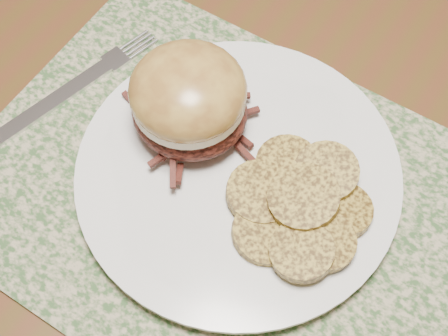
{
  "coord_description": "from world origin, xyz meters",
  "views": [
    {
      "loc": [
        0.11,
        -0.45,
        1.23
      ],
      "look_at": [
        -0.02,
        -0.25,
        0.79
      ],
      "focal_mm": 50.0,
      "sensor_mm": 36.0,
      "label": 1
    }
  ],
  "objects_px": {
    "pork_sandwich": "(189,99)",
    "fork": "(76,87)",
    "dining_table": "(359,64)",
    "dinner_plate": "(238,173)"
  },
  "relations": [
    {
      "from": "dining_table",
      "to": "dinner_plate",
      "type": "height_order",
      "value": "dinner_plate"
    },
    {
      "from": "pork_sandwich",
      "to": "fork",
      "type": "relative_size",
      "value": 0.61
    },
    {
      "from": "dinner_plate",
      "to": "fork",
      "type": "bearing_deg",
      "value": -179.83
    },
    {
      "from": "dining_table",
      "to": "pork_sandwich",
      "type": "height_order",
      "value": "pork_sandwich"
    },
    {
      "from": "pork_sandwich",
      "to": "fork",
      "type": "bearing_deg",
      "value": -164.1
    },
    {
      "from": "dining_table",
      "to": "pork_sandwich",
      "type": "distance_m",
      "value": 0.27
    },
    {
      "from": "dining_table",
      "to": "fork",
      "type": "bearing_deg",
      "value": -129.86
    },
    {
      "from": "dining_table",
      "to": "dinner_plate",
      "type": "bearing_deg",
      "value": -94.33
    },
    {
      "from": "pork_sandwich",
      "to": "fork",
      "type": "xyz_separation_m",
      "value": [
        -0.12,
        -0.02,
        -0.05
      ]
    },
    {
      "from": "dinner_plate",
      "to": "pork_sandwich",
      "type": "distance_m",
      "value": 0.08
    }
  ]
}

